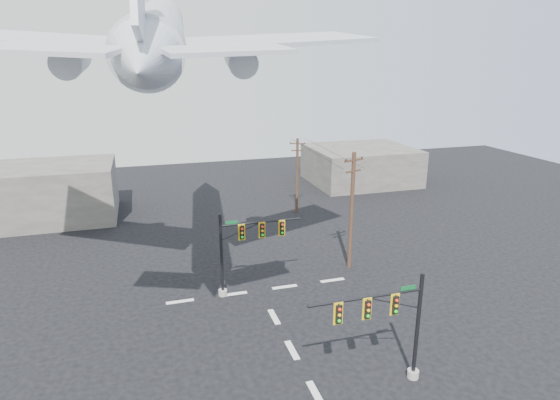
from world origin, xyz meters
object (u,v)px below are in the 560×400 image
object	(u,v)px
signal_mast_near	(392,325)
utility_pole_a	(352,209)
airliner	(157,33)
utility_pole_b	(297,175)
signal_mast_far	(242,248)

from	to	relation	value
signal_mast_near	utility_pole_a	distance (m)	14.99
utility_pole_a	airliner	bearing A→B (deg)	162.87
utility_pole_b	airliner	bearing A→B (deg)	-110.69
signal_mast_near	signal_mast_far	size ratio (longest dim) A/B	1.03
signal_mast_near	signal_mast_far	xyz separation A→B (m)	(-5.33, 12.36, 0.04)
signal_mast_far	utility_pole_b	distance (m)	19.97
utility_pole_b	signal_mast_far	bearing A→B (deg)	-97.57
utility_pole_a	airliner	size ratio (longest dim) A/B	0.32
utility_pole_a	utility_pole_b	xyz separation A→B (m)	(0.46, 15.31, -0.69)
signal_mast_near	airliner	bearing A→B (deg)	126.74
utility_pole_a	utility_pole_b	distance (m)	15.33
signal_mast_near	utility_pole_a	world-z (taller)	utility_pole_a
signal_mast_near	signal_mast_far	distance (m)	13.46
signal_mast_far	utility_pole_a	xyz separation A→B (m)	(9.60, 1.92, 1.55)
signal_mast_near	utility_pole_b	distance (m)	29.98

